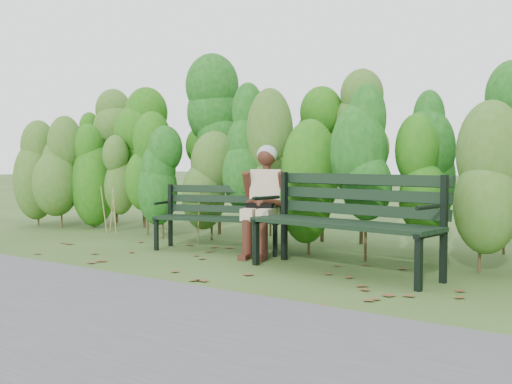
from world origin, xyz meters
The scene contains 7 objects.
ground centered at (0.00, 0.00, 0.00)m, with size 80.00×80.00×0.00m, color #334E1B.
footpath centered at (0.00, -2.20, 0.01)m, with size 60.00×2.50×0.01m, color #474749.
hedge_band centered at (0.00, 1.86, 1.26)m, with size 11.04×1.67×2.42m.
leaf_litter centered at (0.18, 0.00, 0.00)m, with size 5.90×2.20×0.01m.
bench_left centered at (-0.85, 0.84, 0.46)m, with size 1.64×0.94×0.78m.
bench_right centered at (1.03, 0.44, 0.56)m, with size 1.97×0.86×0.96m.
seated_woman centered at (-0.25, 0.85, 0.70)m, with size 0.57×0.82×1.26m.
Camera 1 is at (3.65, -4.76, 1.08)m, focal length 42.00 mm.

